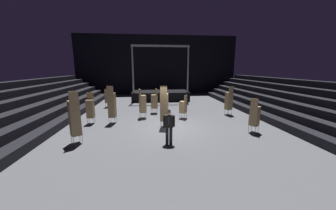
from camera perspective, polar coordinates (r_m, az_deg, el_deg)
ground_plane at (r=11.23m, az=0.77°, el=-7.32°), size 22.00×30.00×0.10m
arena_end_wall at (r=25.58m, az=-3.25°, el=12.47°), size 22.00×0.30×8.00m
bleacher_bank_left at (r=13.94m, az=-38.38°, el=-0.18°), size 4.50×24.00×2.70m
bleacher_bank_right at (r=15.44m, az=34.51°, el=1.20°), size 4.50×24.00×2.70m
stage_riser at (r=20.71m, az=-2.45°, el=3.29°), size 6.30×3.05×5.92m
man_with_tie at (r=8.57m, az=0.31°, el=-6.25°), size 0.57×0.30×1.70m
chair_stack_front_left at (r=9.66m, az=-27.43°, el=-3.57°), size 0.61×0.61×2.56m
chair_stack_front_right at (r=13.21m, az=-8.05°, el=0.47°), size 0.55×0.55×2.14m
chair_stack_mid_left at (r=12.76m, az=-23.37°, el=-0.96°), size 0.44×0.44×2.05m
chair_stack_mid_right at (r=14.80m, az=18.68°, el=1.33°), size 0.53×0.53×2.22m
chair_stack_mid_centre at (r=11.22m, az=25.71°, el=-3.00°), size 0.61×0.61×1.96m
chair_stack_rear_left at (r=10.96m, az=-1.21°, el=-0.58°), size 0.54×0.54×2.56m
chair_stack_rear_right at (r=14.55m, az=-4.36°, el=1.24°), size 0.55×0.55×1.96m
chair_stack_rear_centre at (r=12.34m, az=-17.31°, el=0.07°), size 0.49×0.49×2.48m
chair_stack_aisle_left at (r=13.07m, az=4.86°, el=-0.52°), size 0.61×0.61×1.71m
chair_stack_aisle_right at (r=17.77m, az=-18.52°, el=2.14°), size 0.51×0.51×1.71m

